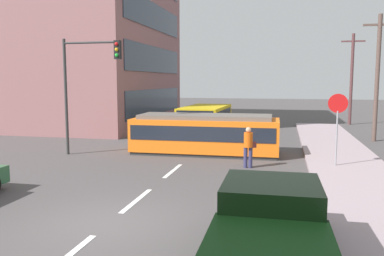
{
  "coord_description": "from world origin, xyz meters",
  "views": [
    {
      "loc": [
        4.17,
        -8.87,
        3.55
      ],
      "look_at": [
        -0.04,
        9.52,
        1.29
      ],
      "focal_mm": 37.42,
      "sensor_mm": 36.0,
      "label": 1
    }
  ],
  "objects_px": {
    "stop_sign": "(338,115)",
    "pickup_truck_parked": "(270,228)",
    "streetcar_tram": "(205,133)",
    "utility_pole_mid": "(377,76)",
    "pedestrian_crossing": "(248,145)",
    "utility_pole_far": "(352,77)",
    "city_bus": "(205,118)",
    "traffic_light_mast": "(86,75)"
  },
  "relations": [
    {
      "from": "pedestrian_crossing",
      "to": "pickup_truck_parked",
      "type": "xyz_separation_m",
      "value": [
        1.16,
        -8.73,
        -0.15
      ]
    },
    {
      "from": "traffic_light_mast",
      "to": "streetcar_tram",
      "type": "bearing_deg",
      "value": 18.1
    },
    {
      "from": "pedestrian_crossing",
      "to": "stop_sign",
      "type": "relative_size",
      "value": 0.58
    },
    {
      "from": "pickup_truck_parked",
      "to": "stop_sign",
      "type": "bearing_deg",
      "value": 76.25
    },
    {
      "from": "stop_sign",
      "to": "traffic_light_mast",
      "type": "relative_size",
      "value": 0.53
    },
    {
      "from": "utility_pole_mid",
      "to": "stop_sign",
      "type": "bearing_deg",
      "value": -110.72
    },
    {
      "from": "pickup_truck_parked",
      "to": "traffic_light_mast",
      "type": "bearing_deg",
      "value": 131.96
    },
    {
      "from": "pedestrian_crossing",
      "to": "utility_pole_mid",
      "type": "relative_size",
      "value": 0.23
    },
    {
      "from": "city_bus",
      "to": "traffic_light_mast",
      "type": "bearing_deg",
      "value": -115.07
    },
    {
      "from": "city_bus",
      "to": "pedestrian_crossing",
      "type": "bearing_deg",
      "value": -69.29
    },
    {
      "from": "streetcar_tram",
      "to": "utility_pole_mid",
      "type": "height_order",
      "value": "utility_pole_mid"
    },
    {
      "from": "utility_pole_far",
      "to": "city_bus",
      "type": "bearing_deg",
      "value": -140.71
    },
    {
      "from": "pedestrian_crossing",
      "to": "traffic_light_mast",
      "type": "distance_m",
      "value": 8.25
    },
    {
      "from": "streetcar_tram",
      "to": "stop_sign",
      "type": "relative_size",
      "value": 2.46
    },
    {
      "from": "streetcar_tram",
      "to": "pedestrian_crossing",
      "type": "xyz_separation_m",
      "value": [
        2.33,
        -2.82,
        -0.04
      ]
    },
    {
      "from": "pedestrian_crossing",
      "to": "stop_sign",
      "type": "height_order",
      "value": "stop_sign"
    },
    {
      "from": "stop_sign",
      "to": "utility_pole_mid",
      "type": "distance_m",
      "value": 8.95
    },
    {
      "from": "stop_sign",
      "to": "traffic_light_mast",
      "type": "xyz_separation_m",
      "value": [
        -11.11,
        0.45,
        1.62
      ]
    },
    {
      "from": "utility_pole_mid",
      "to": "utility_pole_far",
      "type": "height_order",
      "value": "utility_pole_mid"
    },
    {
      "from": "city_bus",
      "to": "pedestrian_crossing",
      "type": "height_order",
      "value": "city_bus"
    },
    {
      "from": "pedestrian_crossing",
      "to": "traffic_light_mast",
      "type": "bearing_deg",
      "value": 171.98
    },
    {
      "from": "city_bus",
      "to": "pickup_truck_parked",
      "type": "relative_size",
      "value": 1.18
    },
    {
      "from": "city_bus",
      "to": "pickup_truck_parked",
      "type": "distance_m",
      "value": 19.0
    },
    {
      "from": "city_bus",
      "to": "utility_pole_far",
      "type": "xyz_separation_m",
      "value": [
        10.23,
        8.37,
        2.71
      ]
    },
    {
      "from": "stop_sign",
      "to": "pedestrian_crossing",
      "type": "bearing_deg",
      "value": -169.71
    },
    {
      "from": "utility_pole_mid",
      "to": "streetcar_tram",
      "type": "bearing_deg",
      "value": -145.83
    },
    {
      "from": "pickup_truck_parked",
      "to": "utility_pole_far",
      "type": "xyz_separation_m",
      "value": [
        5.42,
        26.75,
        2.98
      ]
    },
    {
      "from": "streetcar_tram",
      "to": "city_bus",
      "type": "xyz_separation_m",
      "value": [
        -1.31,
        6.83,
        0.09
      ]
    },
    {
      "from": "streetcar_tram",
      "to": "utility_pole_mid",
      "type": "bearing_deg",
      "value": 34.17
    },
    {
      "from": "city_bus",
      "to": "utility_pole_mid",
      "type": "relative_size",
      "value": 0.82
    },
    {
      "from": "streetcar_tram",
      "to": "pickup_truck_parked",
      "type": "xyz_separation_m",
      "value": [
        3.5,
        -11.55,
        -0.18
      ]
    },
    {
      "from": "pickup_truck_parked",
      "to": "utility_pole_mid",
      "type": "bearing_deg",
      "value": 72.92
    },
    {
      "from": "pickup_truck_parked",
      "to": "utility_pole_far",
      "type": "height_order",
      "value": "utility_pole_far"
    },
    {
      "from": "traffic_light_mast",
      "to": "utility_pole_mid",
      "type": "xyz_separation_m",
      "value": [
        14.22,
        7.78,
        0.01
      ]
    },
    {
      "from": "pedestrian_crossing",
      "to": "traffic_light_mast",
      "type": "xyz_separation_m",
      "value": [
        -7.66,
        1.08,
        2.87
      ]
    },
    {
      "from": "streetcar_tram",
      "to": "traffic_light_mast",
      "type": "relative_size",
      "value": 1.29
    },
    {
      "from": "stop_sign",
      "to": "pickup_truck_parked",
      "type": "bearing_deg",
      "value": -103.75
    },
    {
      "from": "pedestrian_crossing",
      "to": "pickup_truck_parked",
      "type": "distance_m",
      "value": 8.81
    },
    {
      "from": "utility_pole_mid",
      "to": "utility_pole_far",
      "type": "distance_m",
      "value": 9.16
    },
    {
      "from": "pickup_truck_parked",
      "to": "utility_pole_far",
      "type": "distance_m",
      "value": 27.46
    },
    {
      "from": "streetcar_tram",
      "to": "utility_pole_far",
      "type": "distance_m",
      "value": 17.85
    },
    {
      "from": "city_bus",
      "to": "utility_pole_mid",
      "type": "xyz_separation_m",
      "value": [
        10.22,
        -0.79,
        2.75
      ]
    }
  ]
}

